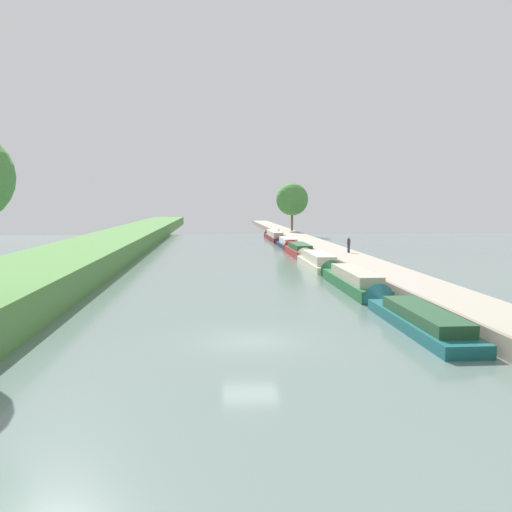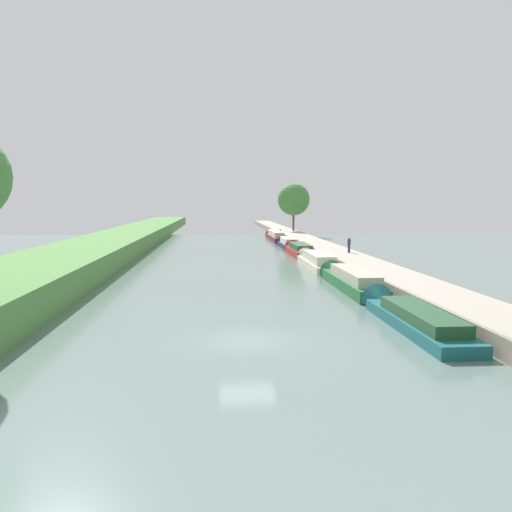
{
  "view_description": "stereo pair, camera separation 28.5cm",
  "coord_description": "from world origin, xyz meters",
  "px_view_note": "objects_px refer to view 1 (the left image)",
  "views": [
    {
      "loc": [
        -1.65,
        -23.33,
        6.18
      ],
      "look_at": [
        2.51,
        27.8,
        1.0
      ],
      "focal_mm": 37.37,
      "sensor_mm": 36.0,
      "label": 1
    },
    {
      "loc": [
        -1.36,
        -23.35,
        6.18
      ],
      "look_at": [
        2.51,
        27.8,
        1.0
      ],
      "focal_mm": 37.37,
      "sensor_mm": 36.0,
      "label": 2
    }
  ],
  "objects_px": {
    "narrowboat_green": "(351,279)",
    "narrowboat_navy": "(287,243)",
    "narrowboat_red": "(298,250)",
    "narrowboat_cream": "(316,261)",
    "narrowboat_teal": "(412,316)",
    "mooring_bollard_far": "(279,230)",
    "person_walking": "(349,244)",
    "narrowboat_maroon": "(274,236)"
  },
  "relations": [
    {
      "from": "narrowboat_teal",
      "to": "narrowboat_maroon",
      "type": "height_order",
      "value": "narrowboat_maroon"
    },
    {
      "from": "narrowboat_red",
      "to": "mooring_bollard_far",
      "type": "bearing_deg",
      "value": 86.8
    },
    {
      "from": "narrowboat_navy",
      "to": "mooring_bollard_far",
      "type": "height_order",
      "value": "narrowboat_navy"
    },
    {
      "from": "narrowboat_navy",
      "to": "person_walking",
      "type": "relative_size",
      "value": 6.33
    },
    {
      "from": "narrowboat_red",
      "to": "mooring_bollard_far",
      "type": "relative_size",
      "value": 24.41
    },
    {
      "from": "narrowboat_navy",
      "to": "mooring_bollard_far",
      "type": "bearing_deg",
      "value": 85.68
    },
    {
      "from": "narrowboat_teal",
      "to": "narrowboat_cream",
      "type": "bearing_deg",
      "value": 90.2
    },
    {
      "from": "mooring_bollard_far",
      "to": "narrowboat_teal",
      "type": "bearing_deg",
      "value": -91.55
    },
    {
      "from": "narrowboat_teal",
      "to": "narrowboat_maroon",
      "type": "xyz_separation_m",
      "value": [
        0.07,
        61.97,
        0.18
      ]
    },
    {
      "from": "narrowboat_teal",
      "to": "narrowboat_maroon",
      "type": "bearing_deg",
      "value": 89.94
    },
    {
      "from": "narrowboat_teal",
      "to": "narrowboat_red",
      "type": "xyz_separation_m",
      "value": [
        0.01,
        36.3,
        0.13
      ]
    },
    {
      "from": "narrowboat_cream",
      "to": "mooring_bollard_far",
      "type": "bearing_deg",
      "value": 87.48
    },
    {
      "from": "person_walking",
      "to": "mooring_bollard_far",
      "type": "bearing_deg",
      "value": 93.21
    },
    {
      "from": "narrowboat_red",
      "to": "narrowboat_navy",
      "type": "distance_m",
      "value": 10.91
    },
    {
      "from": "person_walking",
      "to": "narrowboat_red",
      "type": "bearing_deg",
      "value": 119.25
    },
    {
      "from": "narrowboat_cream",
      "to": "person_walking",
      "type": "height_order",
      "value": "person_walking"
    },
    {
      "from": "narrowboat_teal",
      "to": "mooring_bollard_far",
      "type": "bearing_deg",
      "value": 88.45
    },
    {
      "from": "narrowboat_teal",
      "to": "narrowboat_maroon",
      "type": "distance_m",
      "value": 61.97
    },
    {
      "from": "narrowboat_cream",
      "to": "narrowboat_navy",
      "type": "bearing_deg",
      "value": 89.31
    },
    {
      "from": "narrowboat_red",
      "to": "narrowboat_cream",
      "type": "bearing_deg",
      "value": -90.51
    },
    {
      "from": "narrowboat_cream",
      "to": "narrowboat_teal",
      "type": "bearing_deg",
      "value": -89.8
    },
    {
      "from": "narrowboat_teal",
      "to": "mooring_bollard_far",
      "type": "relative_size",
      "value": 25.8
    },
    {
      "from": "narrowboat_navy",
      "to": "narrowboat_maroon",
      "type": "height_order",
      "value": "narrowboat_maroon"
    },
    {
      "from": "narrowboat_green",
      "to": "narrowboat_navy",
      "type": "xyz_separation_m",
      "value": [
        0.24,
        35.39,
        -0.07
      ]
    },
    {
      "from": "person_walking",
      "to": "narrowboat_maroon",
      "type": "bearing_deg",
      "value": 97.08
    },
    {
      "from": "narrowboat_green",
      "to": "narrowboat_maroon",
      "type": "bearing_deg",
      "value": 89.85
    },
    {
      "from": "person_walking",
      "to": "mooring_bollard_far",
      "type": "xyz_separation_m",
      "value": [
        -2.29,
        40.86,
        -0.65
      ]
    },
    {
      "from": "narrowboat_cream",
      "to": "narrowboat_red",
      "type": "height_order",
      "value": "narrowboat_red"
    },
    {
      "from": "narrowboat_cream",
      "to": "mooring_bollard_far",
      "type": "distance_m",
      "value": 44.78
    },
    {
      "from": "narrowboat_green",
      "to": "narrowboat_maroon",
      "type": "height_order",
      "value": "narrowboat_maroon"
    },
    {
      "from": "narrowboat_maroon",
      "to": "mooring_bollard_far",
      "type": "xyz_separation_m",
      "value": [
        1.82,
        7.76,
        0.52
      ]
    },
    {
      "from": "narrowboat_red",
      "to": "mooring_bollard_far",
      "type": "xyz_separation_m",
      "value": [
        1.87,
        33.43,
        0.57
      ]
    },
    {
      "from": "narrowboat_red",
      "to": "person_walking",
      "type": "relative_size",
      "value": 6.62
    },
    {
      "from": "narrowboat_maroon",
      "to": "person_walking",
      "type": "distance_m",
      "value": 33.38
    },
    {
      "from": "narrowboat_teal",
      "to": "narrowboat_green",
      "type": "bearing_deg",
      "value": 90.31
    },
    {
      "from": "narrowboat_cream",
      "to": "person_walking",
      "type": "bearing_deg",
      "value": 42.21
    },
    {
      "from": "narrowboat_teal",
      "to": "narrowboat_cream",
      "type": "distance_m",
      "value": 25.0
    },
    {
      "from": "narrowboat_green",
      "to": "narrowboat_navy",
      "type": "relative_size",
      "value": 1.21
    },
    {
      "from": "narrowboat_maroon",
      "to": "mooring_bollard_far",
      "type": "bearing_deg",
      "value": 76.82
    },
    {
      "from": "narrowboat_cream",
      "to": "person_walking",
      "type": "relative_size",
      "value": 7.35
    },
    {
      "from": "narrowboat_green",
      "to": "mooring_bollard_far",
      "type": "relative_size",
      "value": 28.13
    },
    {
      "from": "narrowboat_red",
      "to": "narrowboat_maroon",
      "type": "distance_m",
      "value": 25.67
    }
  ]
}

